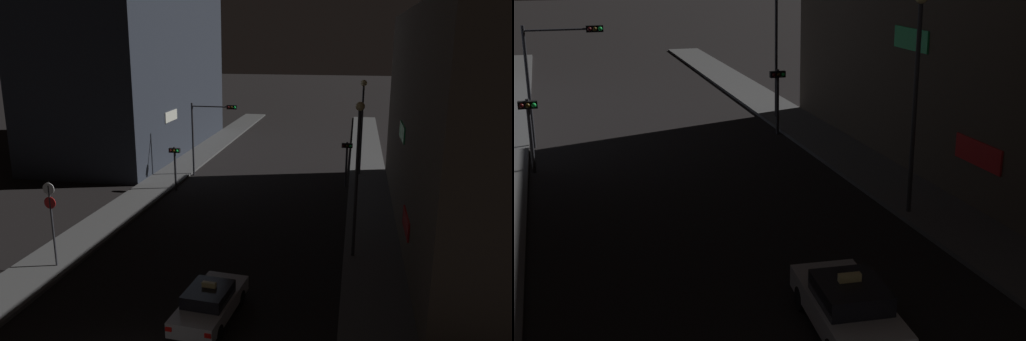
% 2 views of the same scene
% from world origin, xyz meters
% --- Properties ---
extents(sidewalk_right, '(2.92, 63.23, 0.17)m').
position_xyz_m(sidewalk_right, '(7.82, 29.61, 0.08)').
color(sidewalk_right, '#4C4C4C').
rests_on(sidewalk_right, ground_plane).
extents(building_facade_right, '(10.83, 26.76, 12.42)m').
position_xyz_m(building_facade_right, '(14.65, 18.05, 6.21)').
color(building_facade_right, '#473D33').
rests_on(building_facade_right, ground_plane).
extents(taxi, '(2.16, 4.58, 1.62)m').
position_xyz_m(taxi, '(1.37, 6.17, 0.74)').
color(taxi, '#B7B7BC').
rests_on(taxi, ground_plane).
extents(traffic_light_overhead, '(3.74, 0.42, 5.90)m').
position_xyz_m(traffic_light_overhead, '(-4.80, 27.01, 4.19)').
color(traffic_light_overhead, '#2D2D33').
rests_on(traffic_light_overhead, ground_plane).
extents(traffic_light_left_kerb, '(0.80, 0.42, 3.23)m').
position_xyz_m(traffic_light_left_kerb, '(-6.11, 22.77, 2.35)').
color(traffic_light_left_kerb, '#2D2D33').
rests_on(traffic_light_left_kerb, ground_plane).
extents(traffic_light_right_kerb, '(0.80, 0.42, 3.40)m').
position_xyz_m(traffic_light_right_kerb, '(6.11, 26.11, 2.46)').
color(traffic_light_right_kerb, '#2D2D33').
rests_on(traffic_light_right_kerb, ground_plane).
extents(street_lamp_near_block, '(0.44, 0.44, 7.75)m').
position_xyz_m(street_lamp_near_block, '(6.82, 13.12, 5.03)').
color(street_lamp_near_block, '#2D2D33').
rests_on(street_lamp_near_block, sidewalk_right).
extents(street_lamp_far_block, '(0.50, 0.50, 7.55)m').
position_xyz_m(street_lamp_far_block, '(7.12, 29.46, 5.25)').
color(street_lamp_far_block, '#2D2D33').
rests_on(street_lamp_far_block, sidewalk_right).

